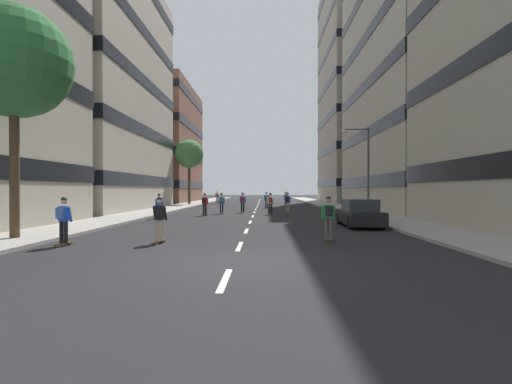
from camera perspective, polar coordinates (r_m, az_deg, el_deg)
name	(u,v)px	position (r m, az deg, el deg)	size (l,w,h in m)	color
ground_plane	(257,208)	(42.30, 0.09, -2.38)	(190.94, 190.94, 0.00)	black
sidewalk_left	(185,205)	(47.31, -10.79, -2.01)	(3.40, 87.51, 0.14)	#9E9991
sidewalk_right	(330,205)	(46.96, 11.26, -2.03)	(3.40, 87.51, 0.14)	#9E9991
lane_markings	(257,207)	(43.47, 0.12, -2.30)	(0.16, 72.20, 0.01)	silver
building_left_mid	(59,88)	(43.31, -27.79, 13.82)	(17.82, 20.67, 24.09)	#BCB29E
building_left_far	(138,145)	(63.82, -17.53, 6.92)	(17.82, 19.21, 18.45)	brown
building_right_mid	(456,42)	(43.70, 28.25, 19.55)	(17.82, 21.21, 32.66)	#BCB29E
building_right_far	(382,90)	(64.81, 18.61, 14.50)	(17.82, 17.99, 35.55)	#B2A893
parked_car_near	(359,214)	(21.33, 15.47, -3.25)	(1.82, 4.40, 1.52)	black
street_tree_near	(14,63)	(18.32, -32.96, 16.23)	(4.39, 4.39, 9.16)	#4C3823
street_tree_mid	(189,154)	(50.11, -10.15, 5.70)	(3.71, 3.71, 8.45)	#4C3823
streetlamp_right	(363,162)	(29.17, 16.05, 4.49)	(2.13, 0.30, 6.50)	#3F3F44
skater_0	(286,197)	(48.44, 4.57, -0.83)	(0.53, 0.90, 1.78)	brown
skater_1	(287,201)	(32.78, 4.81, -1.41)	(0.56, 0.92, 1.78)	brown
skater_2	(159,217)	(14.71, -14.52, -3.76)	(0.56, 0.92, 1.78)	brown
skater_3	(243,201)	(32.84, -2.05, -1.41)	(0.54, 0.91, 1.78)	brown
skater_4	(63,218)	(15.24, -27.31, -3.54)	(0.56, 0.92, 1.78)	brown
skater_5	(267,199)	(41.09, 1.63, -1.04)	(0.57, 0.92, 1.78)	brown
skater_6	(270,202)	(30.35, 2.21, -1.56)	(0.54, 0.91, 1.78)	brown
skater_7	(159,205)	(26.75, -14.55, -1.90)	(0.56, 0.92, 1.78)	brown
skater_8	(222,202)	(31.33, -5.28, -1.50)	(0.56, 0.92, 1.78)	brown
skater_9	(217,197)	(54.54, -5.97, -0.69)	(0.55, 0.92, 1.78)	brown
skater_10	(328,215)	(15.19, 10.97, -3.51)	(0.54, 0.91, 1.78)	brown
skater_11	(205,203)	(29.32, -7.83, -1.63)	(0.57, 0.92, 1.78)	brown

